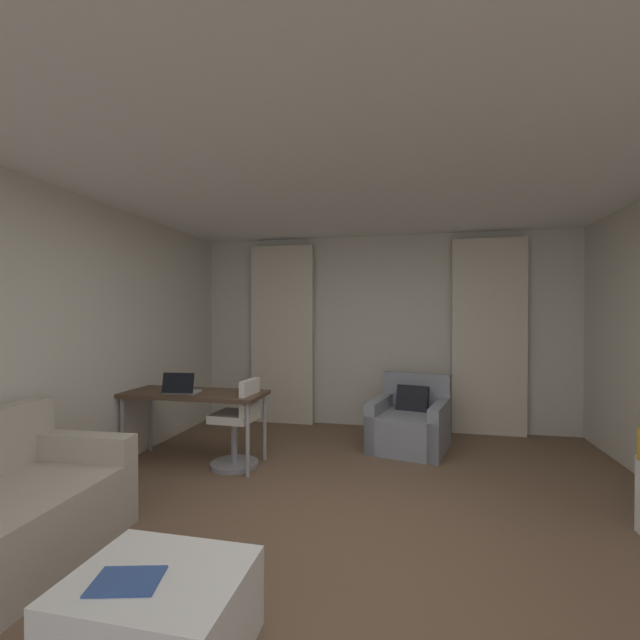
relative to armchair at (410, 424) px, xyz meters
name	(u,v)px	position (x,y,z in m)	size (l,w,h in m)	color
ground_plane	(349,544)	(-0.40, -2.15, -0.27)	(12.00, 12.00, 0.00)	brown
wall_window	(381,331)	(-0.40, 0.88, 1.03)	(5.12, 0.06, 2.60)	beige
wall_left	(31,343)	(-2.93, -2.15, 1.03)	(0.06, 6.12, 2.60)	beige
ceiling	(349,146)	(-0.40, -2.15, 2.36)	(5.12, 6.12, 0.06)	white
curtain_left_panel	(282,334)	(-1.78, 0.75, 0.98)	(0.90, 0.06, 2.50)	beige
curtain_right_panel	(489,336)	(0.97, 0.75, 0.98)	(0.90, 0.06, 2.50)	beige
armchair	(410,424)	(0.00, 0.00, 0.00)	(0.97, 1.03, 0.82)	gray
desk	(195,398)	(-2.17, -0.97, 0.39)	(1.44, 0.57, 0.73)	#4C3828
desk_chair	(238,427)	(-1.69, -0.98, 0.12)	(0.48, 0.48, 0.88)	gray
laptop	(181,389)	(-2.27, -1.07, 0.50)	(0.34, 0.28, 0.22)	#ADADB2
coffee_table	(159,617)	(-1.08, -3.25, -0.08)	(0.76, 0.61, 0.39)	white
magazine_open	(127,581)	(-1.18, -3.33, 0.12)	(0.32, 0.26, 0.01)	#335193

